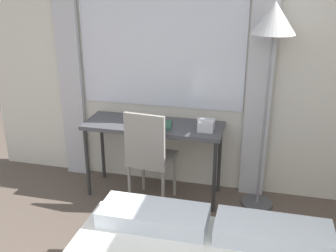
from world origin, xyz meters
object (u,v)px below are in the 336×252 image
(desk, at_px, (153,130))
(book, at_px, (160,125))
(desk_chair, at_px, (149,153))
(telephone, at_px, (206,125))
(standing_lamp, at_px, (273,35))

(desk, xyz_separation_m, book, (0.08, -0.05, 0.08))
(desk_chair, bearing_deg, book, 76.73)
(desk, distance_m, desk_chair, 0.27)
(telephone, height_order, book, telephone)
(desk_chair, distance_m, book, 0.29)
(desk, distance_m, book, 0.12)
(standing_lamp, distance_m, book, 1.28)
(telephone, bearing_deg, standing_lamp, 7.27)
(desk, height_order, desk_chair, desk_chair)
(telephone, bearing_deg, book, 179.68)
(standing_lamp, relative_size, book, 8.00)
(desk, relative_size, desk_chair, 1.38)
(desk_chair, bearing_deg, standing_lamp, 18.95)
(standing_lamp, xyz_separation_m, telephone, (-0.52, -0.07, -0.82))
(telephone, xyz_separation_m, book, (-0.43, 0.00, -0.04))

